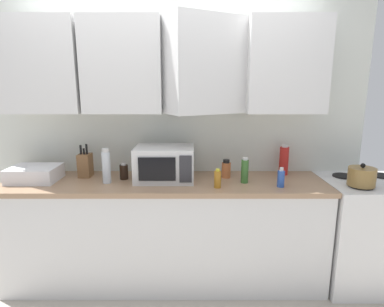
% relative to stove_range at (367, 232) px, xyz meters
% --- Properties ---
extents(wall_back_with_cabinets, '(3.52, 0.59, 2.60)m').
position_rel_stove_range_xyz_m(wall_back_with_cabinets, '(-1.71, 0.25, 1.13)').
color(wall_back_with_cabinets, silver).
rests_on(wall_back_with_cabinets, ground_plane).
extents(counter_run, '(2.65, 0.63, 0.90)m').
position_rel_stove_range_xyz_m(counter_run, '(-1.71, 0.02, -0.00)').
color(counter_run, silver).
rests_on(counter_run, ground_plane).
extents(stove_range, '(0.76, 0.64, 0.91)m').
position_rel_stove_range_xyz_m(stove_range, '(0.00, 0.00, 0.00)').
color(stove_range, silver).
rests_on(stove_range, ground_plane).
extents(kettle, '(0.20, 0.20, 0.18)m').
position_rel_stove_range_xyz_m(kettle, '(-0.17, -0.14, 0.53)').
color(kettle, olive).
rests_on(kettle, stove_range).
extents(microwave, '(0.48, 0.37, 0.28)m').
position_rel_stove_range_xyz_m(microwave, '(-1.70, 0.05, 0.59)').
color(microwave, silver).
rests_on(microwave, counter_run).
extents(dish_rack, '(0.38, 0.30, 0.12)m').
position_rel_stove_range_xyz_m(dish_rack, '(-2.78, 0.02, 0.51)').
color(dish_rack, silver).
rests_on(dish_rack, counter_run).
extents(knife_block, '(0.10, 0.12, 0.29)m').
position_rel_stove_range_xyz_m(knife_block, '(-2.40, 0.14, 0.55)').
color(knife_block, brown).
rests_on(knife_block, counter_run).
extents(bottle_blue_cleaner, '(0.05, 0.05, 0.15)m').
position_rel_stove_range_xyz_m(bottle_blue_cleaner, '(-0.79, -0.14, 0.52)').
color(bottle_blue_cleaner, '#2D56B7').
rests_on(bottle_blue_cleaner, counter_run).
extents(bottle_green_oil, '(0.06, 0.06, 0.21)m').
position_rel_stove_range_xyz_m(bottle_green_oil, '(-1.06, -0.03, 0.55)').
color(bottle_green_oil, '#386B2D').
rests_on(bottle_green_oil, counter_run).
extents(bottle_clear_tall, '(0.07, 0.07, 0.28)m').
position_rel_stove_range_xyz_m(bottle_clear_tall, '(-2.17, -0.03, 0.58)').
color(bottle_clear_tall, silver).
rests_on(bottle_clear_tall, counter_run).
extents(bottle_red_sauce, '(0.08, 0.08, 0.27)m').
position_rel_stove_range_xyz_m(bottle_red_sauce, '(-0.67, 0.21, 0.58)').
color(bottle_red_sauce, red).
rests_on(bottle_red_sauce, counter_run).
extents(bottle_soy_dark, '(0.07, 0.07, 0.14)m').
position_rel_stove_range_xyz_m(bottle_soy_dark, '(-2.05, 0.07, 0.51)').
color(bottle_soy_dark, black).
rests_on(bottle_soy_dark, counter_run).
extents(bottle_amber_vinegar, '(0.05, 0.05, 0.15)m').
position_rel_stove_range_xyz_m(bottle_amber_vinegar, '(-1.29, -0.16, 0.52)').
color(bottle_amber_vinegar, '#AD701E').
rests_on(bottle_amber_vinegar, counter_run).
extents(bottle_spice_jar, '(0.08, 0.08, 0.16)m').
position_rel_stove_range_xyz_m(bottle_spice_jar, '(-1.19, 0.11, 0.52)').
color(bottle_spice_jar, '#BC6638').
rests_on(bottle_spice_jar, counter_run).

